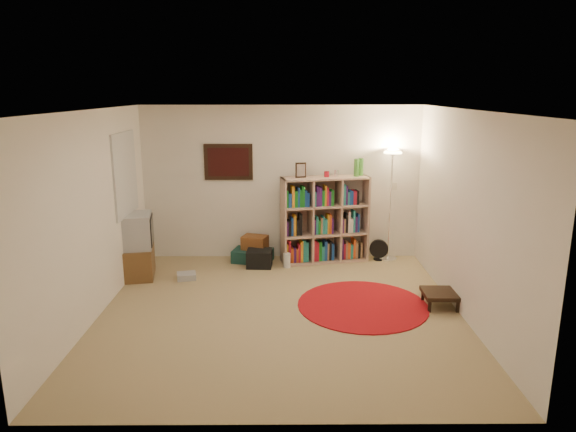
# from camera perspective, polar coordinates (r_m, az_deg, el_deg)

# --- Properties ---
(room) EXTENTS (4.54, 4.54, 2.54)m
(room) POSITION_cam_1_polar(r_m,az_deg,el_deg) (6.22, -1.39, 0.23)
(room) COLOR tan
(room) RESTS_ON ground
(bookshelf) EXTENTS (1.44, 0.67, 1.67)m
(bookshelf) POSITION_cam_1_polar(r_m,az_deg,el_deg) (8.29, 3.94, -0.55)
(bookshelf) COLOR tan
(bookshelf) RESTS_ON ground
(floor_lamp) EXTENTS (0.40, 0.40, 1.83)m
(floor_lamp) POSITION_cam_1_polar(r_m,az_deg,el_deg) (8.32, 11.49, 5.22)
(floor_lamp) COLOR white
(floor_lamp) RESTS_ON ground
(floor_fan) EXTENTS (0.31, 0.19, 0.35)m
(floor_fan) POSITION_cam_1_polar(r_m,az_deg,el_deg) (8.56, 10.05, -3.73)
(floor_fan) COLOR black
(floor_fan) RESTS_ON ground
(tv_stand) EXTENTS (0.57, 0.73, 0.96)m
(tv_stand) POSITION_cam_1_polar(r_m,az_deg,el_deg) (7.94, -16.44, -3.30)
(tv_stand) COLOR brown
(tv_stand) RESTS_ON ground
(dvd_box) EXTENTS (0.32, 0.28, 0.09)m
(dvd_box) POSITION_cam_1_polar(r_m,az_deg,el_deg) (7.79, -11.22, -6.56)
(dvd_box) COLOR #ACACB1
(dvd_box) RESTS_ON ground
(suitcase) EXTENTS (0.69, 0.53, 0.20)m
(suitcase) POSITION_cam_1_polar(r_m,az_deg,el_deg) (8.41, -3.95, -4.40)
(suitcase) COLOR #143832
(suitcase) RESTS_ON ground
(wicker_basket) EXTENTS (0.46, 0.39, 0.22)m
(wicker_basket) POSITION_cam_1_polar(r_m,az_deg,el_deg) (8.38, -3.71, -2.96)
(wicker_basket) COLOR brown
(wicker_basket) RESTS_ON suitcase
(duffel_bag) EXTENTS (0.41, 0.34, 0.27)m
(duffel_bag) POSITION_cam_1_polar(r_m,az_deg,el_deg) (8.15, -3.20, -4.73)
(duffel_bag) COLOR black
(duffel_bag) RESTS_ON ground
(paper_towel) EXTENTS (0.14, 0.14, 0.23)m
(paper_towel) POSITION_cam_1_polar(r_m,az_deg,el_deg) (8.11, -0.12, -4.95)
(paper_towel) COLOR silver
(paper_towel) RESTS_ON ground
(red_rug) EXTENTS (1.69, 1.69, 0.02)m
(red_rug) POSITION_cam_1_polar(r_m,az_deg,el_deg) (6.83, 8.28, -9.76)
(red_rug) COLOR maroon
(red_rug) RESTS_ON ground
(side_table) EXTENTS (0.45, 0.45, 0.20)m
(side_table) POSITION_cam_1_polar(r_m,az_deg,el_deg) (6.96, 16.57, -8.31)
(side_table) COLOR black
(side_table) RESTS_ON ground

